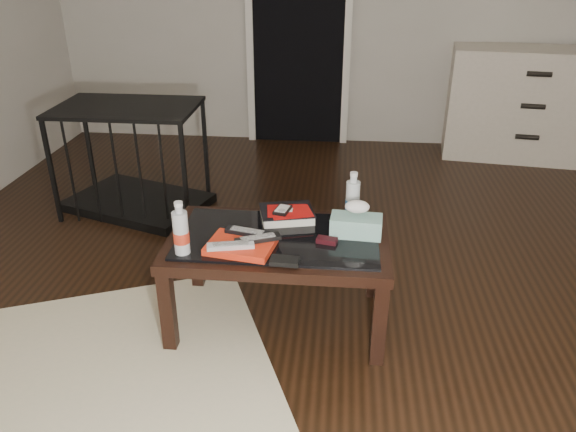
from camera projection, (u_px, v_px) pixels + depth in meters
name	position (u px, v px, depth m)	size (l,w,h in m)	color
ground	(334.00, 290.00, 2.97)	(5.00, 5.00, 0.00)	black
doorway	(299.00, 25.00, 4.76)	(0.90, 0.08, 2.07)	black
coffee_table	(278.00, 248.00, 2.57)	(1.00, 0.60, 0.46)	black
rug	(24.00, 409.00, 2.21)	(2.00, 1.50, 0.01)	#BBB291
dresser	(523.00, 104.00, 4.63)	(1.25, 0.65, 0.90)	beige
pet_crate	(135.00, 175.00, 3.81)	(1.05, 0.86, 0.71)	black
magazines	(241.00, 245.00, 2.43)	(0.28, 0.21, 0.03)	red
remote_silver	(231.00, 245.00, 2.37)	(0.20, 0.05, 0.02)	#B4B3B8
remote_black_front	(258.00, 239.00, 2.43)	(0.20, 0.05, 0.02)	black
remote_black_back	(247.00, 232.00, 2.48)	(0.20, 0.05, 0.02)	black
textbook	(287.00, 214.00, 2.69)	(0.25, 0.20, 0.05)	black
dvd_mailers	(287.00, 210.00, 2.66)	(0.19, 0.14, 0.01)	#B40D0C
ipod	(282.00, 210.00, 2.65)	(0.06, 0.10, 0.02)	black
flip_phone	(327.00, 240.00, 2.48)	(0.09, 0.05, 0.02)	black
wallet	(285.00, 261.00, 2.32)	(0.12, 0.07, 0.02)	black
water_bottle_left	(181.00, 228.00, 2.35)	(0.07, 0.07, 0.24)	silver
water_bottle_right	(353.00, 196.00, 2.64)	(0.07, 0.07, 0.24)	silver
tissue_box	(356.00, 226.00, 2.53)	(0.23, 0.12, 0.09)	#227D72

